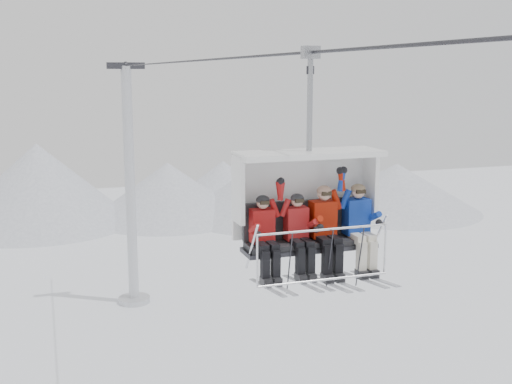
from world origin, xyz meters
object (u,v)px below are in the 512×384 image
object	(u,v)px
skier_far_left	(264,234)
skier_far_right	(359,224)
chairlift_carrier	(305,198)
skier_center_right	(325,226)
lift_tower_right	(131,203)
skier_center_left	(299,232)

from	to	relation	value
skier_far_left	skier_far_right	bearing A→B (deg)	0.36
chairlift_carrier	skier_far_right	size ratio (longest dim) A/B	2.27
chairlift_carrier	skier_far_left	distance (m)	1.09
skier_far_left	skier_center_right	bearing A→B (deg)	0.59
lift_tower_right	skier_center_right	distance (m)	25.52
skier_far_right	skier_far_left	bearing A→B (deg)	-179.64
lift_tower_right	chairlift_carrier	world-z (taller)	lift_tower_right
lift_tower_right	chairlift_carrier	xyz separation A→B (m)	(0.00, -24.82, 4.95)
chairlift_carrier	skier_center_left	distance (m)	0.67
lift_tower_right	skier_far_right	bearing A→B (deg)	-87.86
lift_tower_right	chairlift_carrier	bearing A→B (deg)	-90.00
lift_tower_right	skier_far_left	xyz separation A→B (m)	(-0.90, -25.14, 4.42)
lift_tower_right	skier_center_left	distance (m)	25.53
chairlift_carrier	skier_center_right	distance (m)	0.62
chairlift_carrier	skier_far_right	xyz separation A→B (m)	(0.94, -0.30, -0.48)
lift_tower_right	skier_far_right	distance (m)	25.54
skier_center_left	skier_far_right	distance (m)	1.19
lift_tower_right	chairlift_carrier	size ratio (longest dim) A/B	3.38
skier_far_left	chairlift_carrier	bearing A→B (deg)	19.38
lift_tower_right	skier_center_left	world-z (taller)	lift_tower_right
lift_tower_right	skier_center_right	xyz separation A→B (m)	(0.26, -25.13, 4.47)
skier_center_left	chairlift_carrier	bearing A→B (deg)	51.01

